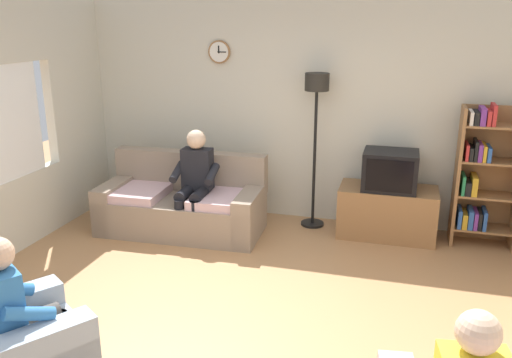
# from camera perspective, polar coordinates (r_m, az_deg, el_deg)

# --- Properties ---
(ground_plane) EXTENTS (12.00, 12.00, 0.00)m
(ground_plane) POSITION_cam_1_polar(r_m,az_deg,el_deg) (4.58, -1.09, -15.34)
(ground_plane) COLOR #B27F51
(back_wall_assembly) EXTENTS (6.20, 0.17, 2.70)m
(back_wall_assembly) POSITION_cam_1_polar(r_m,az_deg,el_deg) (6.56, 5.62, 7.24)
(back_wall_assembly) COLOR beige
(back_wall_assembly) RESTS_ON ground_plane
(couch) EXTENTS (1.93, 0.95, 0.90)m
(couch) POSITION_cam_1_polar(r_m,az_deg,el_deg) (6.37, -7.91, -2.81)
(couch) COLOR gray
(couch) RESTS_ON ground_plane
(tv_stand) EXTENTS (1.10, 0.56, 0.58)m
(tv_stand) POSITION_cam_1_polar(r_m,az_deg,el_deg) (6.34, 13.91, -3.47)
(tv_stand) COLOR olive
(tv_stand) RESTS_ON ground_plane
(tv) EXTENTS (0.60, 0.49, 0.44)m
(tv) POSITION_cam_1_polar(r_m,az_deg,el_deg) (6.16, 14.23, 0.91)
(tv) COLOR black
(tv) RESTS_ON tv_stand
(bookshelf) EXTENTS (0.68, 0.36, 1.59)m
(bookshelf) POSITION_cam_1_polar(r_m,az_deg,el_deg) (6.31, 23.25, 0.38)
(bookshelf) COLOR olive
(bookshelf) RESTS_ON ground_plane
(floor_lamp) EXTENTS (0.28, 0.28, 1.85)m
(floor_lamp) POSITION_cam_1_polar(r_m,az_deg,el_deg) (6.22, 6.50, 7.60)
(floor_lamp) COLOR black
(floor_lamp) RESTS_ON ground_plane
(armchair_near_window) EXTENTS (1.16, 1.18, 0.90)m
(armchair_near_window) POSITION_cam_1_polar(r_m,az_deg,el_deg) (4.11, -24.86, -16.49)
(armchair_near_window) COLOR #9EADBC
(armchair_near_window) RESTS_ON ground_plane
(person_on_couch) EXTENTS (0.52, 0.55, 1.24)m
(person_on_couch) POSITION_cam_1_polar(r_m,az_deg,el_deg) (6.07, -6.63, 0.08)
(person_on_couch) COLOR black
(person_on_couch) RESTS_ON ground_plane
(person_in_left_armchair) EXTENTS (0.61, 0.64, 1.12)m
(person_in_left_armchair) POSITION_cam_1_polar(r_m,az_deg,el_deg) (3.97, -24.17, -12.34)
(person_in_left_armchair) COLOR #3372B2
(person_in_left_armchair) RESTS_ON ground_plane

